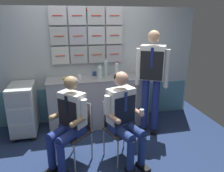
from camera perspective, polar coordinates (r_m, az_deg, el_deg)
ground at (r=3.30m, az=-3.09°, el=-19.04°), size 4.80×4.80×0.04m
galley_bulkhead at (r=4.10m, az=-6.43°, el=5.56°), size 4.20×0.14×2.15m
galley_counter at (r=4.03m, az=-3.54°, el=-4.06°), size 1.84×0.53×0.92m
service_trolley at (r=3.97m, az=-22.47°, el=-5.50°), size 0.40×0.65×0.89m
folding_chair_left at (r=3.07m, az=-9.25°, el=-10.21°), size 0.57×0.57×0.85m
crew_member_left at (r=2.89m, az=-11.55°, el=-8.59°), size 0.63×0.64×1.25m
folding_chair_right at (r=3.11m, az=1.47°, el=-9.56°), size 0.52×0.52×0.85m
crew_member_right at (r=2.91m, az=3.29°, el=-7.51°), size 0.55×0.69×1.28m
crew_member_standing at (r=3.63m, az=10.59°, el=3.38°), size 0.49×0.40×1.77m
sparkling_bottle_green at (r=3.86m, az=1.30°, el=4.33°), size 0.07×0.07×0.30m
water_bottle_blue_cap at (r=4.00m, az=-1.58°, el=4.96°), size 0.06×0.06×0.32m
water_bottle_clear at (r=3.82m, az=-3.27°, el=3.75°), size 0.08×0.08×0.24m
coffee_cup_white at (r=4.04m, az=1.95°, el=3.48°), size 0.06×0.06×0.08m
coffee_cup_spare at (r=4.02m, az=-4.70°, el=3.34°), size 0.08×0.08×0.08m
paper_cup_blue at (r=3.77m, az=-8.61°, el=2.34°), size 0.06×0.06×0.09m
snack_banana at (r=3.87m, az=-11.92°, el=2.11°), size 0.17×0.10×0.04m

